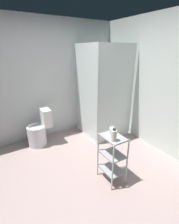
% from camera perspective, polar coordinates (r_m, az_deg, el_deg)
% --- Properties ---
extents(ground_plane, '(4.20, 4.20, 0.02)m').
position_cam_1_polar(ground_plane, '(2.65, -2.98, -24.62)').
color(ground_plane, gray).
extents(wall_back, '(4.20, 0.14, 2.50)m').
position_cam_1_polar(wall_back, '(3.23, 27.16, 7.40)').
color(wall_back, silver).
rests_on(wall_back, ground_plane).
extents(wall_left, '(0.10, 4.20, 2.50)m').
position_cam_1_polar(wall_left, '(3.66, -17.55, 10.02)').
color(wall_left, silver).
rests_on(wall_left, ground_plane).
extents(shower_stall, '(0.92, 0.92, 2.00)m').
position_cam_1_polar(shower_stall, '(3.78, 4.20, -1.16)').
color(shower_stall, white).
rests_on(shower_stall, ground_plane).
extents(toilet, '(0.37, 0.49, 0.76)m').
position_cam_1_polar(toilet, '(3.57, -17.06, -6.14)').
color(toilet, white).
rests_on(toilet, ground_plane).
extents(storage_cart, '(0.38, 0.28, 0.74)m').
position_cam_1_polar(storage_cart, '(2.51, 7.87, -14.53)').
color(storage_cart, silver).
rests_on(storage_cart, ground_plane).
extents(lotion_bottle_white, '(0.08, 0.08, 0.18)m').
position_cam_1_polar(lotion_bottle_white, '(2.21, 8.47, -7.97)').
color(lotion_bottle_white, white).
rests_on(lotion_bottle_white, storage_cart).
extents(rinse_cup, '(0.08, 0.08, 0.10)m').
position_cam_1_polar(rinse_cup, '(2.39, 7.85, -6.46)').
color(rinse_cup, silver).
rests_on(rinse_cup, storage_cart).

